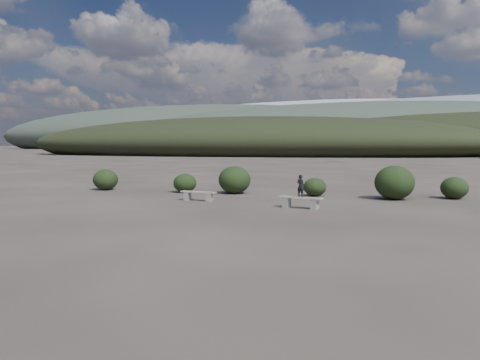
% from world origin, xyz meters
% --- Properties ---
extents(ground, '(1200.00, 1200.00, 0.00)m').
position_xyz_m(ground, '(0.00, 0.00, 0.00)').
color(ground, '#2E2824').
rests_on(ground, ground).
extents(bench_left, '(1.63, 0.51, 0.40)m').
position_xyz_m(bench_left, '(-2.70, 5.60, 0.24)').
color(bench_left, slate).
rests_on(bench_left, ground).
extents(bench_right, '(1.76, 0.76, 0.43)m').
position_xyz_m(bench_right, '(1.87, 4.49, 0.26)').
color(bench_right, slate).
rests_on(bench_right, ground).
extents(seated_person, '(0.36, 0.31, 0.85)m').
position_xyz_m(seated_person, '(1.88, 4.49, 0.85)').
color(seated_person, black).
rests_on(seated_person, bench_right).
extents(shrub_a, '(1.16, 1.16, 0.95)m').
position_xyz_m(shrub_a, '(-4.63, 8.63, 0.47)').
color(shrub_a, black).
rests_on(shrub_a, ground).
extents(shrub_b, '(1.57, 1.57, 1.35)m').
position_xyz_m(shrub_b, '(-2.10, 8.87, 0.67)').
color(shrub_b, black).
rests_on(shrub_b, ground).
extents(shrub_c, '(1.07, 1.07, 0.85)m').
position_xyz_m(shrub_c, '(1.84, 8.84, 0.43)').
color(shrub_c, black).
rests_on(shrub_c, ground).
extents(shrub_d, '(1.70, 1.70, 1.49)m').
position_xyz_m(shrub_d, '(5.35, 8.48, 0.75)').
color(shrub_d, black).
rests_on(shrub_d, ground).
extents(shrub_e, '(1.18, 1.18, 0.98)m').
position_xyz_m(shrub_e, '(7.90, 9.51, 0.49)').
color(shrub_e, black).
rests_on(shrub_e, ground).
extents(shrub_f, '(1.30, 1.30, 1.10)m').
position_xyz_m(shrub_f, '(-9.18, 8.65, 0.55)').
color(shrub_f, black).
rests_on(shrub_f, ground).
extents(mountain_ridges, '(500.00, 400.00, 56.00)m').
position_xyz_m(mountain_ridges, '(-7.48, 339.06, 10.84)').
color(mountain_ridges, black).
rests_on(mountain_ridges, ground).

